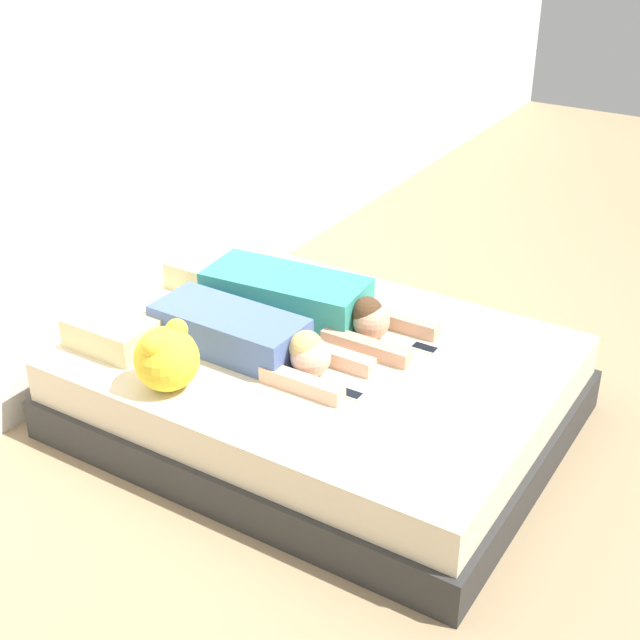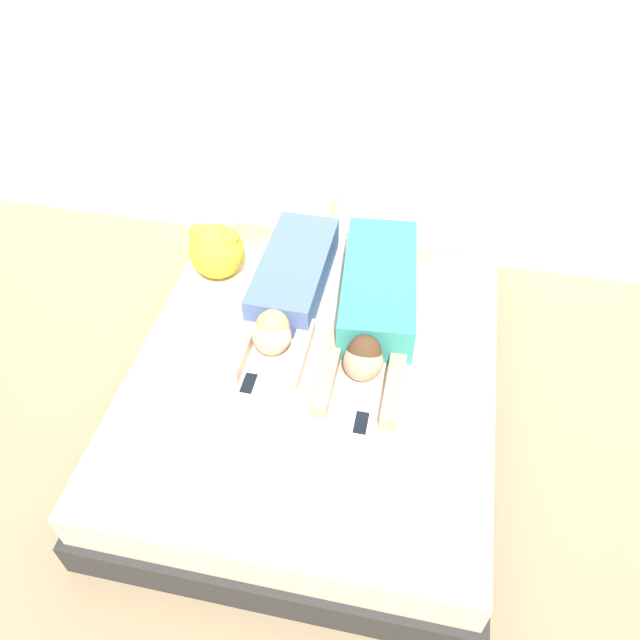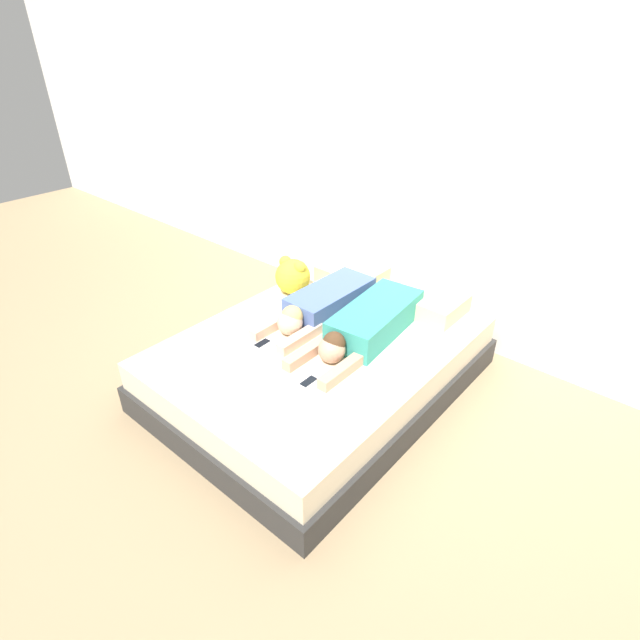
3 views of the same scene
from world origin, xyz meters
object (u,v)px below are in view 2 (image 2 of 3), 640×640
object	(u,v)px
pillow_head_left	(287,216)
bed	(320,371)
pillow_head_right	(417,233)
cell_phone_left	(249,384)
cell_phone_right	(361,423)
person_right	(376,300)
plush_toy	(217,250)
person_left	(289,287)

from	to	relation	value
pillow_head_left	bed	bearing A→B (deg)	-66.48
pillow_head_right	pillow_head_left	bearing A→B (deg)	180.00
cell_phone_left	cell_phone_right	size ratio (longest dim) A/B	1.00
pillow_head_right	person_right	xyz separation A→B (m)	(-0.13, -0.57, 0.03)
bed	plush_toy	world-z (taller)	plush_toy
person_right	plush_toy	bearing A→B (deg)	170.31
pillow_head_left	person_left	bearing A→B (deg)	-74.95
cell_phone_right	bed	bearing A→B (deg)	122.35
person_right	cell_phone_left	xyz separation A→B (m)	(-0.46, -0.52, -0.09)
cell_phone_right	pillow_head_left	bearing A→B (deg)	116.59
cell_phone_right	plush_toy	distance (m)	1.14
bed	cell_phone_right	world-z (taller)	cell_phone_right
pillow_head_left	cell_phone_right	xyz separation A→B (m)	(0.60, -1.20, -0.06)
cell_phone_left	plush_toy	distance (m)	0.76
person_left	plush_toy	size ratio (longest dim) A/B	3.54
bed	pillow_head_left	size ratio (longest dim) A/B	4.41
person_right	cell_phone_right	bearing A→B (deg)	-86.80
person_right	cell_phone_left	world-z (taller)	person_right
pillow_head_left	cell_phone_right	world-z (taller)	pillow_head_left
pillow_head_left	person_left	xyz separation A→B (m)	(0.15, -0.56, 0.02)
pillow_head_left	pillow_head_right	bearing A→B (deg)	0.00
person_left	person_right	size ratio (longest dim) A/B	0.89
person_left	cell_phone_right	world-z (taller)	person_left
pillow_head_right	plush_toy	xyz separation A→B (m)	(-0.94, -0.43, 0.08)
bed	person_right	bearing A→B (deg)	47.13
plush_toy	person_left	bearing A→B (deg)	-17.91
person_right	cell_phone_right	world-z (taller)	person_right
person_right	plush_toy	world-z (taller)	plush_toy
pillow_head_right	plush_toy	distance (m)	1.04
bed	pillow_head_left	distance (m)	0.91
bed	person_right	distance (m)	0.43
person_left	plush_toy	distance (m)	0.42
person_left	cell_phone_left	xyz separation A→B (m)	(-0.05, -0.53, -0.08)
pillow_head_right	person_left	size ratio (longest dim) A/B	0.48
cell_phone_right	plush_toy	size ratio (longest dim) A/B	0.45
pillow_head_left	cell_phone_left	distance (m)	1.10
person_left	cell_phone_left	size ratio (longest dim) A/B	7.90
pillow_head_right	bed	bearing A→B (deg)	-113.52
pillow_head_left	person_right	xyz separation A→B (m)	(0.56, -0.57, 0.03)
pillow_head_left	cell_phone_right	distance (m)	1.34
bed	cell_phone_left	bearing A→B (deg)	-130.25
pillow_head_left	plush_toy	size ratio (longest dim) A/B	1.69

